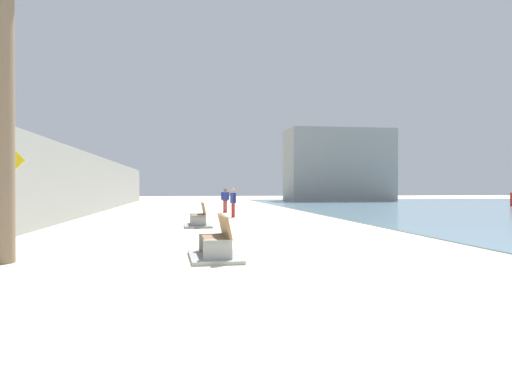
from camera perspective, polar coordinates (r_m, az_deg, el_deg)
ground_plane at (r=26.01m, az=-4.69°, el=-2.96°), size 120.00×120.00×0.00m
seawall at (r=26.56m, az=-21.06°, el=0.93°), size 0.80×64.00×3.56m
palm_tree at (r=12.07m, az=-28.19°, el=19.40°), size 2.96×2.94×8.02m
bench_near at (r=10.89m, az=-4.82°, el=-6.66°), size 1.18×2.14×0.98m
bench_far at (r=19.69m, az=-6.86°, el=-3.41°), size 1.12×2.11×0.98m
person_walking at (r=30.01m, az=-3.69°, el=-0.81°), size 0.51×0.27×1.53m
person_standing at (r=25.36m, az=-2.74°, el=-1.05°), size 0.30×0.49×1.54m
pedestrian_sign at (r=14.58m, az=-27.33°, el=0.95°), size 0.85×0.08×2.76m
harbor_building at (r=56.77m, az=9.76°, el=3.13°), size 12.00×6.00×8.27m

